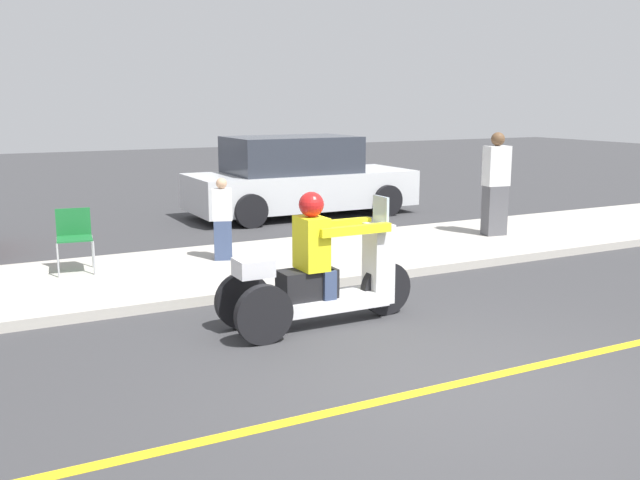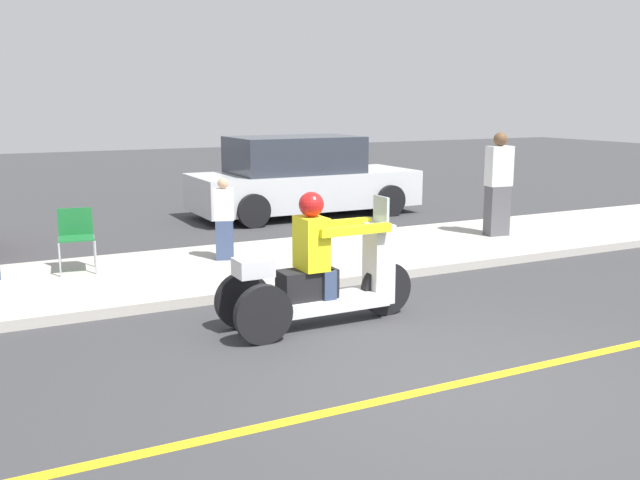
{
  "view_description": "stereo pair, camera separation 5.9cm",
  "coord_description": "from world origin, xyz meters",
  "px_view_note": "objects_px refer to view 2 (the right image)",
  "views": [
    {
      "loc": [
        -3.67,
        -4.47,
        2.35
      ],
      "look_at": [
        -0.32,
        1.96,
        0.92
      ],
      "focal_mm": 40.0,
      "sensor_mm": 36.0,
      "label": 1
    },
    {
      "loc": [
        -3.61,
        -4.5,
        2.35
      ],
      "look_at": [
        -0.32,
        1.96,
        0.92
      ],
      "focal_mm": 40.0,
      "sensor_mm": 36.0,
      "label": 2
    }
  ],
  "objects_px": {
    "folding_chair_set_back": "(76,233)",
    "parked_car_lot_center": "(301,179)",
    "spectator_end_of_line": "(498,186)",
    "spectator_by_tree": "(224,220)",
    "motorcycle_trike": "(319,278)"
  },
  "relations": [
    {
      "from": "folding_chair_set_back",
      "to": "parked_car_lot_center",
      "type": "distance_m",
      "value": 6.04
    },
    {
      "from": "spectator_end_of_line",
      "to": "folding_chair_set_back",
      "type": "relative_size",
      "value": 2.08
    },
    {
      "from": "motorcycle_trike",
      "to": "spectator_end_of_line",
      "type": "relative_size",
      "value": 1.27
    },
    {
      "from": "motorcycle_trike",
      "to": "folding_chair_set_back",
      "type": "bearing_deg",
      "value": 121.24
    },
    {
      "from": "parked_car_lot_center",
      "to": "motorcycle_trike",
      "type": "bearing_deg",
      "value": -114.1
    },
    {
      "from": "spectator_by_tree",
      "to": "spectator_end_of_line",
      "type": "bearing_deg",
      "value": -3.79
    },
    {
      "from": "motorcycle_trike",
      "to": "folding_chair_set_back",
      "type": "relative_size",
      "value": 2.65
    },
    {
      "from": "spectator_end_of_line",
      "to": "spectator_by_tree",
      "type": "bearing_deg",
      "value": 176.21
    },
    {
      "from": "spectator_end_of_line",
      "to": "parked_car_lot_center",
      "type": "bearing_deg",
      "value": 112.67
    },
    {
      "from": "spectator_end_of_line",
      "to": "spectator_by_tree",
      "type": "relative_size",
      "value": 1.47
    },
    {
      "from": "motorcycle_trike",
      "to": "folding_chair_set_back",
      "type": "xyz_separation_m",
      "value": [
        -1.96,
        3.23,
        0.11
      ]
    },
    {
      "from": "spectator_by_tree",
      "to": "parked_car_lot_center",
      "type": "height_order",
      "value": "parked_car_lot_center"
    },
    {
      "from": "spectator_by_tree",
      "to": "folding_chair_set_back",
      "type": "height_order",
      "value": "spectator_by_tree"
    },
    {
      "from": "motorcycle_trike",
      "to": "spectator_by_tree",
      "type": "height_order",
      "value": "motorcycle_trike"
    },
    {
      "from": "spectator_by_tree",
      "to": "parked_car_lot_center",
      "type": "distance_m",
      "value": 4.78
    }
  ]
}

